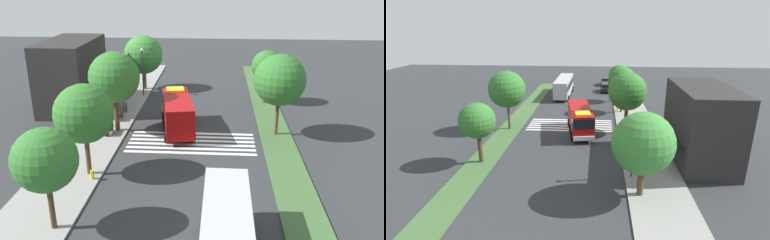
# 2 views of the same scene
# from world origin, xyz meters

# --- Properties ---
(ground_plane) EXTENTS (120.00, 120.00, 0.00)m
(ground_plane) POSITION_xyz_m (0.00, 0.00, 0.00)
(ground_plane) COLOR #2D3033
(sidewalk) EXTENTS (60.00, 5.27, 0.14)m
(sidewalk) POSITION_xyz_m (0.00, 9.10, 0.07)
(sidewalk) COLOR gray
(sidewalk) RESTS_ON ground_plane
(median_strip) EXTENTS (60.00, 3.00, 0.14)m
(median_strip) POSITION_xyz_m (0.00, -7.97, 0.07)
(median_strip) COLOR #3D6033
(median_strip) RESTS_ON ground_plane
(crosswalk) EXTENTS (4.95, 11.64, 0.01)m
(crosswalk) POSITION_xyz_m (-1.74, 0.00, 0.01)
(crosswalk) COLOR silver
(crosswalk) RESTS_ON ground_plane
(fire_truck) EXTENTS (8.66, 3.97, 3.56)m
(fire_truck) POSITION_xyz_m (1.33, 1.62, 1.98)
(fire_truck) COLOR #A50C0C
(fire_truck) RESTS_ON ground_plane
(bus_stop_shelter) EXTENTS (3.50, 1.40, 2.46)m
(bus_stop_shelter) POSITION_xyz_m (7.58, 7.99, 1.89)
(bus_stop_shelter) COLOR #4C4C51
(bus_stop_shelter) RESTS_ON sidewalk
(bench_near_shelter) EXTENTS (1.60, 0.50, 0.90)m
(bench_near_shelter) POSITION_xyz_m (3.58, 7.98, 0.59)
(bench_near_shelter) COLOR #4C3823
(bench_near_shelter) RESTS_ON sidewalk
(bench_west_of_shelter) EXTENTS (1.60, 0.50, 0.90)m
(bench_west_of_shelter) POSITION_xyz_m (-0.46, 7.98, 0.59)
(bench_west_of_shelter) COLOR #2D472D
(bench_west_of_shelter) RESTS_ON sidewalk
(street_lamp) EXTENTS (0.36, 0.36, 5.93)m
(street_lamp) POSITION_xyz_m (12.57, 7.07, 3.66)
(street_lamp) COLOR #2D2D30
(street_lamp) RESTS_ON sidewalk
(storefront_building) EXTENTS (10.43, 6.02, 7.73)m
(storefront_building) POSITION_xyz_m (8.01, 14.34, 3.86)
(storefront_building) COLOR #282626
(storefront_building) RESTS_ON ground_plane
(sidewalk_tree_far_west) EXTENTS (3.82, 3.82, 6.47)m
(sidewalk_tree_far_west) POSITION_xyz_m (-15.44, 7.47, 4.68)
(sidewalk_tree_far_west) COLOR #47301E
(sidewalk_tree_far_west) RESTS_ON sidewalk
(sidewalk_tree_west) EXTENTS (4.44, 4.44, 7.12)m
(sidewalk_tree_west) POSITION_xyz_m (-8.45, 7.47, 5.02)
(sidewalk_tree_west) COLOR #513823
(sidewalk_tree_west) RESTS_ON sidewalk
(sidewalk_tree_center) EXTENTS (4.85, 4.85, 7.77)m
(sidewalk_tree_center) POSITION_xyz_m (0.58, 7.47, 5.46)
(sidewalk_tree_center) COLOR #47301E
(sidewalk_tree_center) RESTS_ON sidewalk
(sidewalk_tree_far_east) EXTENTS (5.04, 5.04, 7.10)m
(sidewalk_tree_far_east) POSITION_xyz_m (15.56, 7.47, 4.70)
(sidewalk_tree_far_east) COLOR #513823
(sidewalk_tree_far_east) RESTS_ON sidewalk
(median_tree_far_west) EXTENTS (4.79, 4.79, 7.75)m
(median_tree_far_west) POSITION_xyz_m (0.57, -7.97, 5.48)
(median_tree_far_west) COLOR #513823
(median_tree_far_west) RESTS_ON median_strip
(median_tree_west) EXTENTS (3.59, 3.59, 6.23)m
(median_tree_west) POSITION_xyz_m (10.57, -7.97, 4.54)
(median_tree_west) COLOR #47301E
(median_tree_west) RESTS_ON median_strip
(fire_hydrant) EXTENTS (0.28, 0.28, 0.70)m
(fire_hydrant) POSITION_xyz_m (-9.32, 6.97, 0.49)
(fire_hydrant) COLOR gold
(fire_hydrant) RESTS_ON sidewalk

